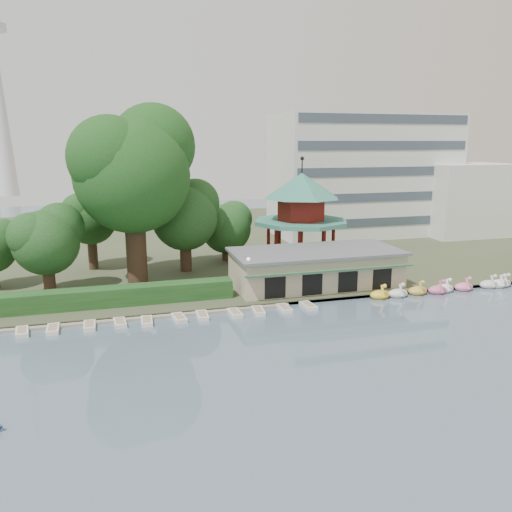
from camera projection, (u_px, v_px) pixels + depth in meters
name	position (u px, v px, depth m)	size (l,w,h in m)	color
ground_plane	(302.00, 392.00, 32.43)	(220.00, 220.00, 0.00)	slate
shore	(187.00, 241.00, 81.17)	(220.00, 70.00, 0.40)	#424930
embankment	(238.00, 307.00, 48.63)	(220.00, 0.60, 0.30)	gray
dock	(111.00, 319.00, 45.35)	(34.00, 1.60, 0.24)	gray
boathouse	(316.00, 267.00, 55.18)	(18.60, 9.39, 3.90)	#BBA88E
pavilion	(301.00, 209.00, 63.98)	(12.40, 12.40, 13.50)	#BBA88E
office_building	(379.00, 179.00, 84.92)	(38.00, 18.00, 20.00)	silver
hedge	(77.00, 299.00, 47.39)	(30.00, 2.00, 1.80)	#214B1E
lamp_post	(248.00, 270.00, 49.91)	(0.36, 0.36, 4.28)	black
big_tree	(133.00, 166.00, 53.57)	(13.72, 12.78, 19.74)	#3A281C
small_trees	(122.00, 224.00, 58.05)	(39.32, 16.77, 11.17)	#3A281C
swan_boats	(449.00, 288.00, 54.13)	(17.61, 2.11, 1.92)	yellow
moored_rowboats	(133.00, 322.00, 44.51)	(35.03, 2.75, 0.36)	silver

